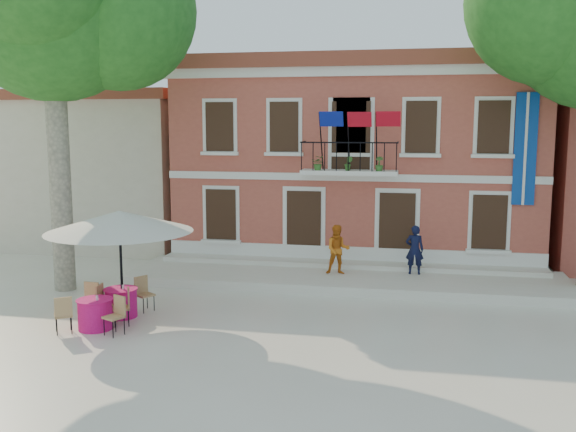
# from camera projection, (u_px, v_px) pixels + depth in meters

# --- Properties ---
(ground) EXTENTS (90.00, 90.00, 0.00)m
(ground) POSITION_uv_depth(u_px,v_px,m) (250.00, 320.00, 16.84)
(ground) COLOR beige
(ground) RESTS_ON ground
(main_building) EXTENTS (13.50, 9.59, 7.50)m
(main_building) POSITION_uv_depth(u_px,v_px,m) (360.00, 157.00, 25.60)
(main_building) COLOR #B95543
(main_building) RESTS_ON ground
(neighbor_west) EXTENTS (9.40, 9.40, 6.40)m
(neighbor_west) POSITION_uv_depth(u_px,v_px,m) (106.00, 166.00, 28.86)
(neighbor_west) COLOR beige
(neighbor_west) RESTS_ON ground
(terrace) EXTENTS (14.00, 3.40, 0.30)m
(terrace) POSITION_uv_depth(u_px,v_px,m) (344.00, 279.00, 20.71)
(terrace) COLOR silver
(terrace) RESTS_ON ground
(plane_tree_west) EXTENTS (5.95, 5.95, 11.70)m
(plane_tree_west) POSITION_uv_depth(u_px,v_px,m) (51.00, 2.00, 18.72)
(plane_tree_west) COLOR #A59E84
(plane_tree_west) RESTS_ON ground
(patio_umbrella) EXTENTS (3.85, 3.85, 2.86)m
(patio_umbrella) POSITION_uv_depth(u_px,v_px,m) (119.00, 222.00, 16.80)
(patio_umbrella) COLOR black
(patio_umbrella) RESTS_ON ground
(pedestrian_navy) EXTENTS (0.59, 0.39, 1.59)m
(pedestrian_navy) POSITION_uv_depth(u_px,v_px,m) (415.00, 250.00, 20.60)
(pedestrian_navy) COLOR black
(pedestrian_navy) RESTS_ON terrace
(pedestrian_orange) EXTENTS (0.87, 0.72, 1.60)m
(pedestrian_orange) POSITION_uv_depth(u_px,v_px,m) (338.00, 250.00, 20.59)
(pedestrian_orange) COLOR orange
(pedestrian_orange) RESTS_ON terrace
(cafe_table_0) EXTENTS (1.68, 1.87, 0.95)m
(cafe_table_0) POSITION_uv_depth(u_px,v_px,m) (121.00, 301.00, 17.09)
(cafe_table_0) COLOR #EE167F
(cafe_table_0) RESTS_ON ground
(cafe_table_1) EXTENTS (1.87, 1.68, 0.95)m
(cafe_table_1) POSITION_uv_depth(u_px,v_px,m) (95.00, 313.00, 16.06)
(cafe_table_1) COLOR #EE167F
(cafe_table_1) RESTS_ON ground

